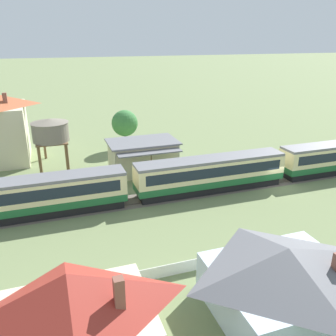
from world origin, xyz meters
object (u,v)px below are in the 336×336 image
object	(u,v)px
water_tower	(50,131)
yard_tree_1	(125,123)
passenger_train	(213,172)
cottage_grey_roof	(285,279)
cottage_red_roof	(71,315)
yard_tree_2	(43,131)
station_building	(143,156)

from	to	relation	value
water_tower	yard_tree_1	distance (m)	14.69
passenger_train	cottage_grey_roof	distance (m)	20.26
cottage_red_roof	passenger_train	bearing A→B (deg)	46.54
yard_tree_1	yard_tree_2	world-z (taller)	yard_tree_1
water_tower	cottage_grey_roof	size ratio (longest dim) A/B	0.78
water_tower	yard_tree_1	bearing A→B (deg)	37.44
passenger_train	yard_tree_2	size ratio (longest dim) A/B	10.10
station_building	cottage_red_roof	bearing A→B (deg)	-112.91
passenger_train	cottage_red_roof	xyz separation A→B (m)	(-17.94, -18.93, 0.67)
water_tower	yard_tree_1	xyz separation A→B (m)	(11.57, 8.86, -1.87)
station_building	passenger_train	bearing A→B (deg)	-54.70
station_building	yard_tree_1	xyz separation A→B (m)	(0.07, 11.19, 2.07)
cottage_red_roof	yard_tree_2	size ratio (longest dim) A/B	1.71
station_building	cottage_red_roof	size ratio (longest dim) A/B	0.94
passenger_train	water_tower	bearing A→B (deg)	147.89
cottage_grey_roof	yard_tree_2	size ratio (longest dim) A/B	1.72
cottage_red_roof	station_building	bearing A→B (deg)	67.09
station_building	yard_tree_2	bearing A→B (deg)	140.78
station_building	yard_tree_1	world-z (taller)	yard_tree_1
cottage_grey_roof	yard_tree_1	xyz separation A→B (m)	(-1.76, 39.76, 1.74)
passenger_train	cottage_grey_roof	xyz separation A→B (m)	(-4.39, -19.78, 0.25)
passenger_train	cottage_red_roof	distance (m)	26.09
water_tower	yard_tree_2	distance (m)	8.19
station_building	cottage_grey_roof	distance (m)	28.63
station_building	cottage_grey_roof	bearing A→B (deg)	-86.32
passenger_train	station_building	xyz separation A→B (m)	(-6.22, 8.79, -0.08)
water_tower	cottage_red_roof	bearing A→B (deg)	-90.42
yard_tree_1	yard_tree_2	size ratio (longest dim) A/B	1.11
water_tower	yard_tree_2	size ratio (longest dim) A/B	1.35
passenger_train	yard_tree_2	bearing A→B (deg)	134.60
station_building	yard_tree_2	world-z (taller)	yard_tree_2
station_building	water_tower	distance (m)	12.38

